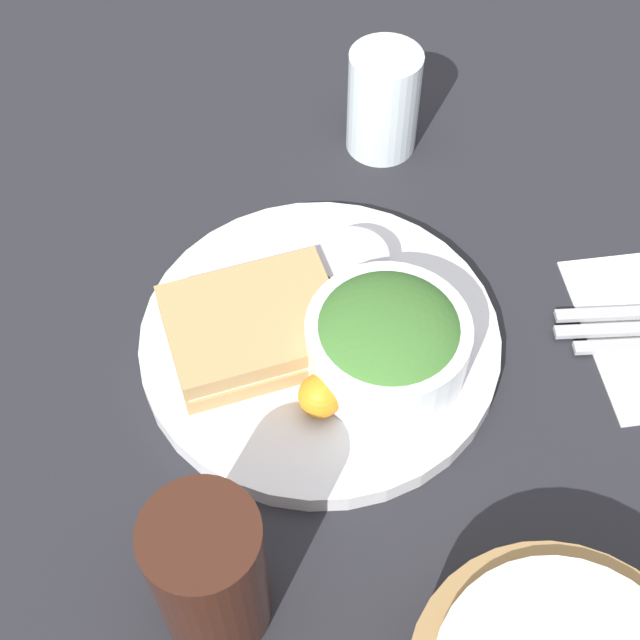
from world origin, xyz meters
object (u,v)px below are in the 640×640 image
(plate, at_px, (320,340))
(water_glass, at_px, (383,102))
(salad_bowl, at_px, (388,340))
(dressing_cup, at_px, (352,264))
(sandwich, at_px, (253,323))
(drink_glass, at_px, (209,574))

(plate, height_order, water_glass, water_glass)
(salad_bowl, relative_size, dressing_cup, 2.05)
(sandwich, distance_m, drink_glass, 0.23)
(dressing_cup, bearing_deg, drink_glass, 62.90)
(sandwich, xyz_separation_m, dressing_cup, (-0.10, -0.06, -0.01))
(drink_glass, relative_size, water_glass, 1.22)
(dressing_cup, bearing_deg, sandwich, 31.07)
(plate, relative_size, drink_glass, 2.28)
(dressing_cup, bearing_deg, plate, 58.53)
(water_glass, bearing_deg, plate, 68.23)
(drink_glass, height_order, water_glass, drink_glass)
(salad_bowl, relative_size, drink_glass, 0.99)
(salad_bowl, xyz_separation_m, water_glass, (-0.05, -0.29, 0.00))
(salad_bowl, bearing_deg, water_glass, -99.75)
(sandwich, xyz_separation_m, salad_bowl, (-0.11, 0.04, 0.01))
(sandwich, distance_m, salad_bowl, 0.12)
(dressing_cup, bearing_deg, water_glass, -108.31)
(plate, height_order, sandwich, sandwich)
(sandwich, xyz_separation_m, water_glass, (-0.16, -0.25, 0.02))
(water_glass, bearing_deg, salad_bowl, 80.25)
(plate, xyz_separation_m, salad_bowl, (-0.05, 0.04, 0.04))
(drink_glass, bearing_deg, sandwich, -102.48)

